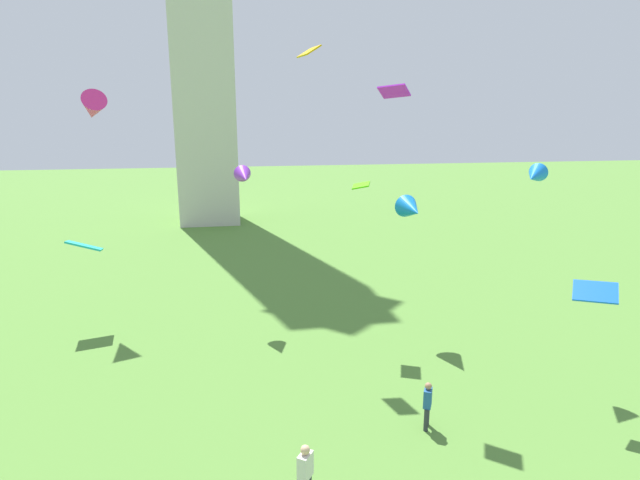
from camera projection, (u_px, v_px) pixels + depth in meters
name	position (u px, v px, depth m)	size (l,w,h in m)	color
person_2	(305.00, 472.00, 13.46)	(0.50, 0.55, 1.84)	#2D3338
person_3	(427.00, 402.00, 16.96)	(0.43, 0.50, 1.67)	#2D3338
kite_flying_0	(93.00, 109.00, 26.01)	(1.92, 2.44, 1.96)	#E52B88
kite_flying_1	(394.00, 91.00, 18.93)	(1.29, 1.20, 0.51)	#C020ED
kite_flying_2	(412.00, 210.00, 23.51)	(1.15, 1.64, 1.20)	blue
kite_flying_4	(535.00, 176.00, 20.08)	(1.39, 1.35, 0.95)	blue
kite_flying_5	(361.00, 185.00, 23.07)	(1.09, 1.32, 0.30)	#4FD309
kite_flying_6	(309.00, 51.00, 22.25)	(0.99, 1.32, 0.48)	#E2A106
kite_flying_7	(595.00, 292.00, 17.22)	(1.59, 1.54, 0.62)	blue
kite_flying_8	(84.00, 246.00, 24.91)	(1.72, 1.23, 0.78)	#1FB4A6
kite_flying_9	(244.00, 177.00, 25.30)	(1.02, 1.44, 1.06)	purple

